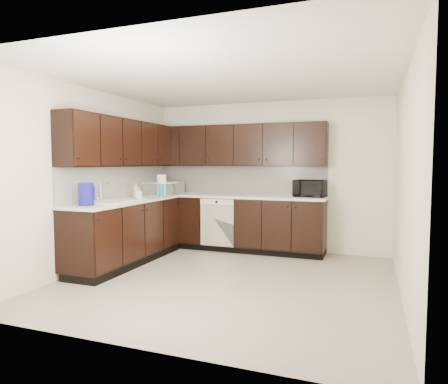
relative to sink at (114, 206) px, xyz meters
The scene contains 20 objects.
floor 1.90m from the sink, ahead, with size 4.00×4.00×0.00m, color #A09584.
ceiling 2.33m from the sink, ahead, with size 4.00×4.00×0.00m, color white.
wall_back 2.65m from the sink, 50.13° to the left, with size 4.00×0.02×2.50m, color beige.
wall_left 0.49m from the sink, behind, with size 0.02×4.00×2.50m, color beige.
wall_right 3.70m from the sink, ahead, with size 0.02×4.00×2.50m, color beige.
wall_front 2.63m from the sink, 49.77° to the right, with size 4.00×0.02×2.50m, color beige.
lower_cabinets 1.39m from the sink, 58.99° to the left, with size 3.00×2.80×0.90m.
countertop 1.31m from the sink, 59.01° to the left, with size 3.03×2.83×0.04m.
backsplash 1.44m from the sink, 70.83° to the left, with size 3.00×2.80×0.48m.
upper_cabinets 1.61m from the sink, 64.56° to the left, with size 3.00×2.80×0.70m.
dishwasher 1.76m from the sink, 55.40° to the left, with size 0.58×0.04×0.78m.
sink is the anchor object (origin of this frame).
microwave 3.00m from the sink, 35.69° to the left, with size 0.48×0.33×0.27m, color black.
soap_bottle_a 0.47m from the sink, 71.39° to the left, with size 0.08×0.08×0.17m, color gray.
soap_bottle_b 0.80m from the sink, 99.98° to the left, with size 0.09×0.09×0.22m, color gray.
toaster_oven 1.74m from the sink, 89.93° to the left, with size 0.36×0.27×0.23m, color #A9A9AB.
storage_bin 1.37m from the sink, 91.99° to the left, with size 0.52×0.38×0.20m, color white.
blue_pitcher 0.58m from the sink, 91.66° to the right, with size 0.19×0.19×0.29m, color #111098.
teal_tumbler 1.00m from the sink, 78.30° to the left, with size 0.09×0.09×0.20m, color #0D8997.
paper_towel_roll 1.25m from the sink, 86.70° to the left, with size 0.15×0.15×0.34m, color white.
Camera 1 is at (1.67, -4.63, 1.47)m, focal length 32.00 mm.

